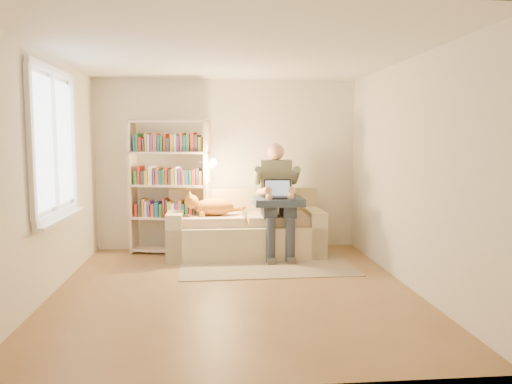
{
  "coord_description": "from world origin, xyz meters",
  "views": [
    {
      "loc": [
        -0.25,
        -5.49,
        1.69
      ],
      "look_at": [
        0.34,
        1.0,
        1.0
      ],
      "focal_mm": 35.0,
      "sensor_mm": 36.0,
      "label": 1
    }
  ],
  "objects": [
    {
      "name": "cat",
      "position": [
        -0.3,
        1.6,
        0.74
      ],
      "size": [
        0.85,
        0.3,
        0.31
      ],
      "rotation": [
        0.0,
        0.0,
        0.0
      ],
      "color": "#F89C30",
      "rests_on": "sofa"
    },
    {
      "name": "wall_right",
      "position": [
        2.0,
        0.0,
        1.3
      ],
      "size": [
        0.02,
        4.5,
        2.6
      ],
      "primitive_type": "cube",
      "color": "silver",
      "rests_on": "floor"
    },
    {
      "name": "wall_back",
      "position": [
        0.0,
        2.25,
        1.3
      ],
      "size": [
        4.0,
        0.02,
        2.6
      ],
      "primitive_type": "cube",
      "color": "silver",
      "rests_on": "floor"
    },
    {
      "name": "laptop",
      "position": [
        0.75,
        1.43,
        0.93
      ],
      "size": [
        0.38,
        0.3,
        0.34
      ],
      "rotation": [
        0.0,
        0.0,
        0.0
      ],
      "color": "black",
      "rests_on": "blanket"
    },
    {
      "name": "sofa",
      "position": [
        0.24,
        1.75,
        0.35
      ],
      "size": [
        2.24,
        1.02,
        0.95
      ],
      "rotation": [
        0.0,
        0.0,
        0.0
      ],
      "color": "beige",
      "rests_on": "floor"
    },
    {
      "name": "ceiling",
      "position": [
        0.0,
        0.0,
        2.6
      ],
      "size": [
        4.0,
        4.5,
        0.02
      ],
      "primitive_type": "cube",
      "color": "white",
      "rests_on": "wall_back"
    },
    {
      "name": "window",
      "position": [
        -1.95,
        0.2,
        1.38
      ],
      "size": [
        0.12,
        1.52,
        1.69
      ],
      "color": "white",
      "rests_on": "wall_left"
    },
    {
      "name": "person",
      "position": [
        0.69,
        1.58,
        0.92
      ],
      "size": [
        0.46,
        0.74,
        1.63
      ],
      "rotation": [
        0.0,
        0.0,
        0.0
      ],
      "color": "#676C57",
      "rests_on": "sofa"
    },
    {
      "name": "rug",
      "position": [
        0.49,
        1.04,
        0.01
      ],
      "size": [
        2.33,
        1.4,
        0.01
      ],
      "primitive_type": "cube",
      "rotation": [
        0.0,
        0.0,
        0.02
      ],
      "color": "gray",
      "rests_on": "floor"
    },
    {
      "name": "wall_left",
      "position": [
        -2.0,
        0.0,
        1.3
      ],
      "size": [
        0.02,
        4.5,
        2.6
      ],
      "primitive_type": "cube",
      "color": "silver",
      "rests_on": "floor"
    },
    {
      "name": "wall_front",
      "position": [
        0.0,
        -2.25,
        1.3
      ],
      "size": [
        4.0,
        0.02,
        2.6
      ],
      "primitive_type": "cube",
      "color": "silver",
      "rests_on": "floor"
    },
    {
      "name": "bookshelf",
      "position": [
        -0.85,
        1.9,
        1.09
      ],
      "size": [
        1.3,
        0.62,
        1.98
      ],
      "rotation": [
        0.0,
        0.0,
        -0.21
      ],
      "color": "beige",
      "rests_on": "floor"
    },
    {
      "name": "blanket",
      "position": [
        0.75,
        1.42,
        0.82
      ],
      "size": [
        0.69,
        0.56,
        0.1
      ],
      "primitive_type": "cube",
      "rotation": [
        0.0,
        0.0,
        0.0
      ],
      "color": "#283747",
      "rests_on": "person"
    },
    {
      "name": "floor",
      "position": [
        0.0,
        0.0,
        0.0
      ],
      "size": [
        4.5,
        4.5,
        0.0
      ],
      "primitive_type": "plane",
      "color": "brown",
      "rests_on": "ground"
    }
  ]
}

